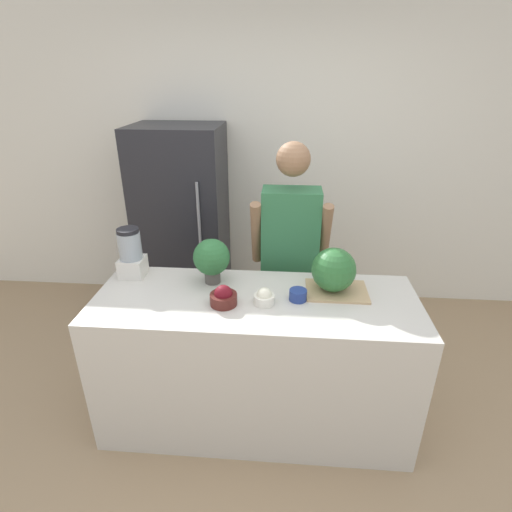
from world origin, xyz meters
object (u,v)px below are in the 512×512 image
bowl_cherries (223,297)px  blender (131,254)px  person (289,261)px  watermelon (334,270)px  bowl_cream (264,297)px  refrigerator (183,224)px  bowl_small_blue (298,295)px  potted_plant (212,258)px

bowl_cherries → blender: size_ratio=0.48×
person → watermelon: person is taller
watermelon → bowl_cream: bearing=-156.7°
refrigerator → bowl_cream: bearing=-59.4°
person → watermelon: (0.25, -0.46, 0.17)m
bowl_cream → bowl_cherries: bearing=-173.6°
person → bowl_small_blue: size_ratio=16.92×
bowl_cream → blender: blender is taller
watermelon → bowl_cherries: size_ratio=1.69×
potted_plant → bowl_cream: bearing=-34.1°
bowl_small_blue → potted_plant: (-0.52, 0.17, 0.13)m
watermelon → bowl_small_blue: watermelon is taller
refrigerator → person: (0.94, -0.74, 0.03)m
bowl_cream → bowl_small_blue: bowl_cream is taller
bowl_cherries → bowl_cream: size_ratio=1.30×
watermelon → bowl_cream: 0.43m
person → bowl_small_blue: person is taller
watermelon → bowl_small_blue: 0.26m
bowl_small_blue → potted_plant: size_ratio=0.36×
refrigerator → watermelon: refrigerator is taller
blender → bowl_small_blue: bearing=-11.8°
person → bowl_cherries: size_ratio=11.14×
bowl_cherries → potted_plant: (-0.11, 0.25, 0.12)m
bowl_small_blue → blender: 1.06m
bowl_cream → person: bearing=77.5°
bowl_cherries → potted_plant: bearing=113.1°
person → refrigerator: bearing=141.9°
bowl_small_blue → bowl_cherries: bearing=-169.1°
bowl_cream → blender: (-0.84, 0.27, 0.11)m
bowl_small_blue → bowl_cream: bearing=-163.9°
bowl_cream → potted_plant: bearing=145.9°
bowl_cherries → blender: bearing=154.6°
watermelon → bowl_cherries: (-0.61, -0.19, -0.10)m
refrigerator → bowl_cherries: (0.58, -1.39, 0.10)m
bowl_cream → bowl_small_blue: bearing=16.1°
watermelon → bowl_cream: watermelon is taller
blender → potted_plant: 0.52m
bowl_cream → blender: size_ratio=0.37×
potted_plant → bowl_cherries: bearing=-66.9°
bowl_small_blue → blender: (-1.03, 0.22, 0.12)m
person → bowl_cream: bearing=-102.5°
bowl_cherries → bowl_small_blue: 0.42m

